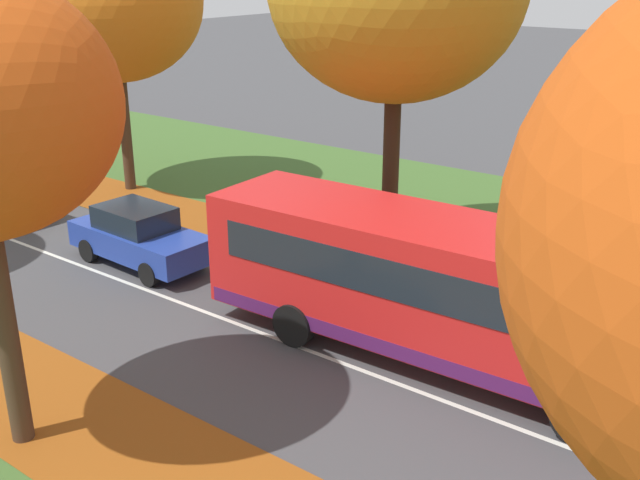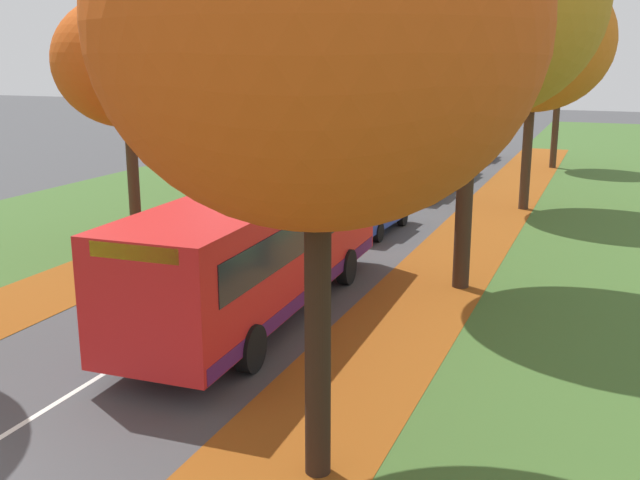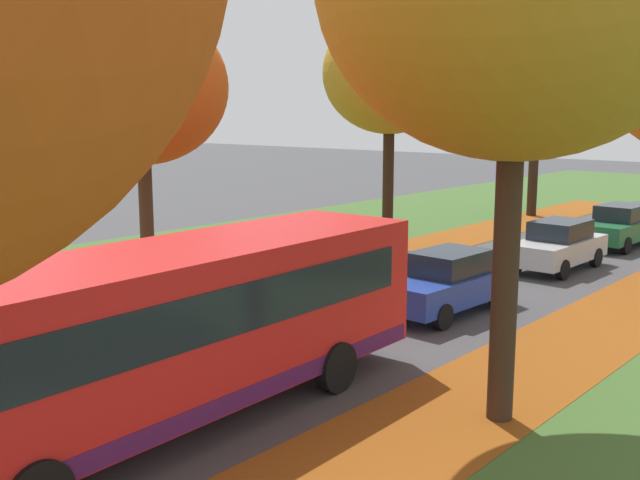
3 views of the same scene
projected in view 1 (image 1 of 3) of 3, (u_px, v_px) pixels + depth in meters
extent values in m
cube|color=#8C4714|center=(45.00, 404.00, 13.99)|extent=(2.80, 60.00, 0.00)
cube|color=#3D6028|center=(275.00, 184.00, 27.69)|extent=(12.00, 90.00, 0.01)
cube|color=#8C4714|center=(333.00, 257.00, 20.87)|extent=(2.80, 60.00, 0.00)
cube|color=silver|center=(62.00, 258.00, 20.80)|extent=(0.12, 80.00, 0.01)
cylinder|color=#422D1E|center=(7.00, 333.00, 12.31)|extent=(0.37, 0.37, 4.11)
cylinder|color=#382619|center=(390.00, 176.00, 19.82)|extent=(0.44, 0.44, 4.86)
cylinder|color=#422D1E|center=(126.00, 130.00, 26.39)|extent=(0.38, 0.38, 4.28)
ellipsoid|color=orange|center=(113.00, 1.00, 24.84)|extent=(5.94, 5.94, 5.35)
cube|color=red|center=(443.00, 284.00, 14.95)|extent=(2.83, 10.47, 2.50)
cube|color=#19232D|center=(444.00, 265.00, 14.81)|extent=(2.83, 9.23, 0.80)
cube|color=#4C1951|center=(440.00, 332.00, 15.33)|extent=(2.84, 10.27, 0.32)
cylinder|color=black|center=(617.00, 361.00, 14.57)|extent=(0.33, 0.97, 0.96)
cylinder|color=black|center=(579.00, 418.00, 12.75)|extent=(0.33, 0.97, 0.96)
cylinder|color=black|center=(354.00, 287.00, 17.84)|extent=(0.33, 0.97, 0.96)
cylinder|color=black|center=(294.00, 324.00, 16.02)|extent=(0.33, 0.97, 0.96)
cube|color=#233D9E|center=(140.00, 241.00, 20.19)|extent=(1.87, 4.27, 0.70)
cube|color=#19232D|center=(135.00, 217.00, 20.05)|extent=(1.53, 2.07, 0.60)
cylinder|color=black|center=(196.00, 256.00, 20.11)|extent=(0.25, 0.65, 0.64)
cylinder|color=black|center=(149.00, 274.00, 18.98)|extent=(0.25, 0.65, 0.64)
cylinder|color=black|center=(135.00, 235.00, 21.66)|extent=(0.25, 0.65, 0.64)
cylinder|color=black|center=(89.00, 250.00, 20.52)|extent=(0.25, 0.65, 0.64)
cylinder|color=black|center=(41.00, 207.00, 24.05)|extent=(0.23, 0.64, 0.64)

